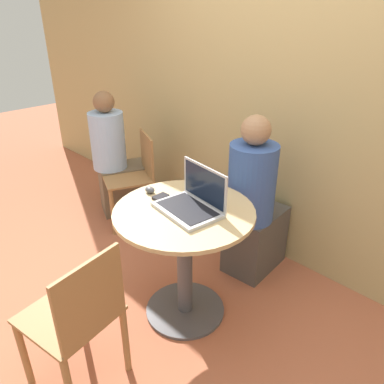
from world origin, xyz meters
The scene contains 10 objects.
ground_plane centered at (0.00, 0.00, 0.00)m, with size 12.00×12.00×0.00m, color #B26042.
back_wall centered at (0.00, 0.99, 1.30)m, with size 7.00×0.05×2.60m.
round_table centered at (0.00, 0.00, 0.52)m, with size 0.81×0.81×0.75m.
laptop centered at (0.03, 0.04, 0.80)m, with size 0.40×0.30×0.25m.
cell_phone centered at (-0.20, 0.00, 0.76)m, with size 0.06×0.09×0.02m.
computer_mouse centered at (-0.30, 0.00, 0.77)m, with size 0.07×0.05×0.04m.
chair_empty centered at (0.02, -0.72, 0.44)m, with size 0.46×0.46×0.83m.
person_seated centered at (0.03, 0.65, 0.50)m, with size 0.34×0.50×1.19m.
chair_background centered at (-1.16, 0.49, 0.43)m, with size 0.53×0.53×0.80m.
person_background centered at (-1.41, 0.48, 0.48)m, with size 0.43×0.50×1.14m.
Camera 1 is at (1.34, -1.26, 1.78)m, focal length 35.00 mm.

